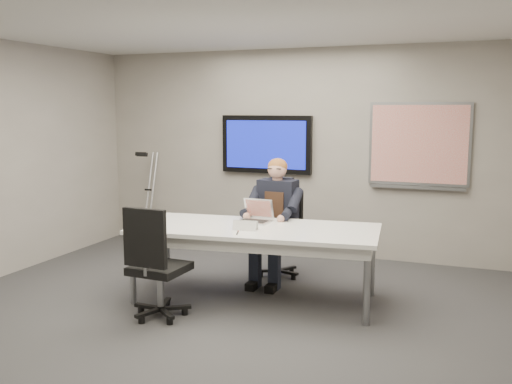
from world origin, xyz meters
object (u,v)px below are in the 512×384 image
(seated_person, at_px, (272,233))
(laptop, at_px, (256,216))
(office_chair_near, at_px, (157,284))
(conference_table, at_px, (255,235))
(office_chair_far, at_px, (280,250))

(seated_person, height_order, laptop, seated_person)
(laptop, bearing_deg, office_chair_near, -112.97)
(laptop, bearing_deg, seated_person, 85.59)
(office_chair_near, bearing_deg, conference_table, -125.65)
(office_chair_far, bearing_deg, seated_person, -78.84)
(office_chair_near, relative_size, laptop, 3.11)
(conference_table, distance_m, office_chair_far, 0.98)
(office_chair_far, distance_m, laptop, 0.83)
(office_chair_far, relative_size, office_chair_near, 0.92)
(conference_table, bearing_deg, office_chair_near, -135.02)
(conference_table, xyz_separation_m, office_chair_near, (-0.67, -0.85, -0.35))
(office_chair_far, height_order, laptop, laptop)
(conference_table, xyz_separation_m, laptop, (-0.10, 0.27, 0.15))
(office_chair_near, bearing_deg, laptop, -114.44)
(office_chair_far, xyz_separation_m, office_chair_near, (-0.64, -1.76, 0.03))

